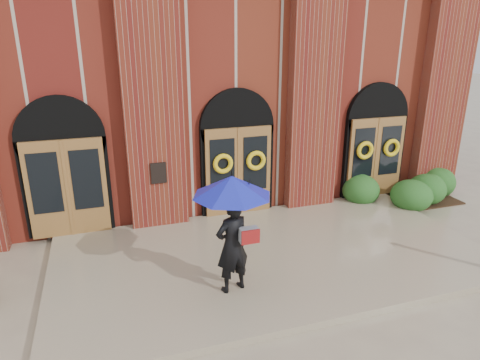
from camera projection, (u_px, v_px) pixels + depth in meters
name	position (u px, v px, depth m)	size (l,w,h in m)	color
ground	(274.00, 261.00, 10.03)	(90.00, 90.00, 0.00)	gray
landing	(272.00, 256.00, 10.14)	(10.00, 5.30, 0.15)	gray
church_building	(190.00, 76.00, 16.78)	(16.20, 12.53, 7.00)	maroon
man_with_umbrella	(232.00, 212.00, 8.13)	(1.87, 1.87, 2.42)	black
hedge_wall_right	(401.00, 189.00, 13.40)	(3.40, 1.36, 0.87)	#214F1C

